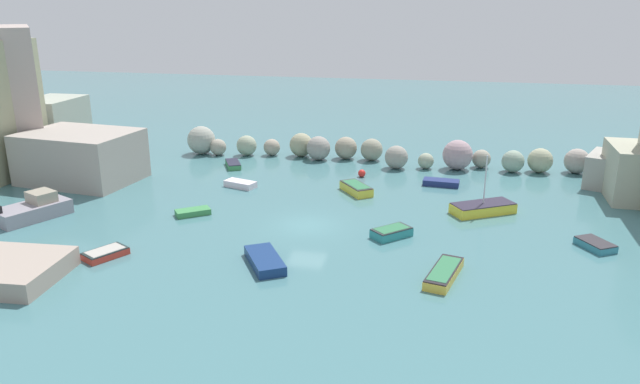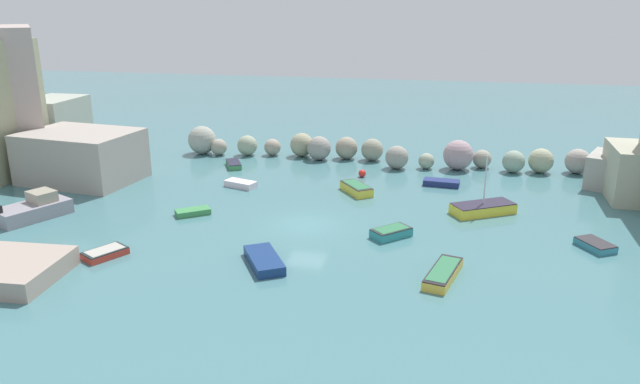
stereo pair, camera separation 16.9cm
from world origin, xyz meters
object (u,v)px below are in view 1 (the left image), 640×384
Objects in this scene: channel_buoy at (362,173)px; moored_boat_0 at (595,245)px; moored_boat_3 at (193,212)px; moored_boat_5 at (356,188)px; moored_boat_6 at (483,208)px; moored_boat_1 at (34,209)px; moored_boat_8 at (240,184)px; moored_boat_2 at (265,260)px; moored_boat_7 at (441,183)px; moored_boat_9 at (392,232)px; moored_boat_4 at (233,164)px; moored_boat_11 at (444,273)px; moored_boat_10 at (105,253)px.

channel_buoy is 0.25× the size of moored_boat_0.
moored_boat_5 reaches higher than moored_boat_3.
channel_buoy is 0.14× the size of moored_boat_6.
moored_boat_8 is (11.49, 9.81, -0.38)m from moored_boat_1.
moored_boat_0 is 0.78× the size of moored_boat_5.
moored_boat_0 reaches higher than moored_boat_3.
moored_boat_1 is 1.12× the size of moored_boat_6.
moored_boat_7 is (9.45, 17.73, -0.04)m from moored_boat_2.
moored_boat_5 is 0.71× the size of moored_boat_6.
moored_boat_9 is at bearing -117.72° from moored_boat_0.
moored_boat_4 is at bearing 178.80° from moored_boat_7.
moored_boat_7 is at bearing -98.87° from moored_boat_5.
moored_boat_11 reaches higher than moored_boat_4.
moored_boat_3 is at bearing -80.78° from moored_boat_8.
moored_boat_5 is at bearing -47.76° from moored_boat_6.
moored_boat_9 is (3.59, -8.63, -0.05)m from moored_boat_5.
moored_boat_9 is at bearing -61.25° from moored_boat_1.
moored_boat_6 is at bearing -51.23° from moored_boat_1.
moored_boat_6 is (9.44, -2.80, 0.02)m from moored_boat_5.
moored_boat_6 reaches higher than moored_boat_1.
moored_boat_7 is 0.70× the size of moored_boat_11.
channel_buoy is 0.23× the size of moored_boat_10.
moored_boat_10 is (-18.87, -18.62, -0.00)m from moored_boat_7.
moored_boat_11 is (7.14, -18.42, -0.03)m from channel_buoy.
moored_boat_3 is at bearing 15.43° from moored_boat_2.
moored_boat_0 reaches higher than moored_boat_10.
moored_boat_3 is 14.04m from moored_boat_9.
channel_buoy is at bearing 46.20° from moored_boat_8.
moored_boat_3 is 12.76m from moored_boat_5.
moored_boat_4 is 0.70× the size of moored_boat_11.
moored_boat_0 is 12.25m from moored_boat_9.
moored_boat_2 is 9.95m from moored_boat_11.
moored_boat_7 is 1.08× the size of moored_boat_9.
moored_boat_9 reaches higher than moored_boat_4.
channel_buoy is 12.10m from moored_boat_6.
moored_boat_11 is at bearing -83.85° from moored_boat_7.
moored_boat_6 is at bearing 148.95° from moored_boat_10.
moored_boat_3 is 0.91× the size of moored_boat_8.
moored_boat_11 is (27.77, -3.67, -0.34)m from moored_boat_1.
moored_boat_5 is (20.84, 10.26, -0.27)m from moored_boat_1.
moored_boat_8 is at bearing -161.86° from moored_boat_7.
moored_boat_9 reaches higher than moored_boat_10.
moored_boat_3 is 0.75× the size of moored_boat_5.
moored_boat_5 reaches higher than moored_boat_4.
moored_boat_10 is at bearing -106.62° from moored_boat_0.
moored_boat_0 is 19.90m from moored_boat_2.
moored_boat_0 is 1.03× the size of moored_boat_3.
moored_boat_2 is at bearing -4.18° from moored_boat_9.
moored_boat_9 is at bearing -73.84° from channel_buoy.
channel_buoy reaches higher than moored_boat_11.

